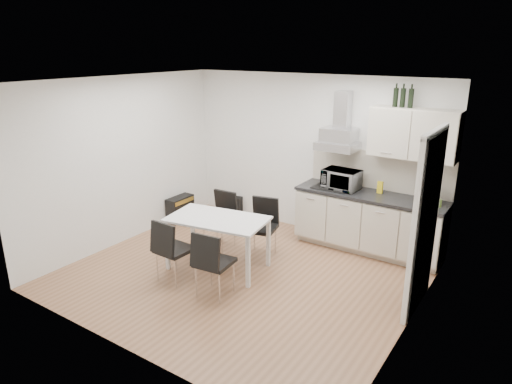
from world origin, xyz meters
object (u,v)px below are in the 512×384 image
(chair_far_left, at_px, (219,221))
(dining_table, at_px, (217,224))
(kitchenette, at_px, (374,199))
(chair_near_right, at_px, (215,263))
(chair_far_right, at_px, (261,229))
(chair_near_left, at_px, (175,250))
(guitar_amp, at_px, (180,208))
(floor_speaker, at_px, (236,205))

(chair_far_left, bearing_deg, dining_table, 124.23)
(kitchenette, relative_size, chair_far_left, 2.86)
(chair_far_left, height_order, chair_near_right, same)
(dining_table, bearing_deg, chair_far_right, 54.86)
(kitchenette, bearing_deg, chair_near_right, -116.20)
(chair_near_left, xyz_separation_m, guitar_amp, (-1.48, 1.69, -0.22))
(chair_near_left, height_order, guitar_amp, chair_near_left)
(chair_far_right, bearing_deg, chair_near_right, 82.39)
(dining_table, height_order, floor_speaker, dining_table)
(chair_far_left, bearing_deg, guitar_amp, -24.77)
(chair_far_left, height_order, floor_speaker, chair_far_left)
(kitchenette, relative_size, floor_speaker, 7.79)
(kitchenette, height_order, chair_far_left, kitchenette)
(dining_table, bearing_deg, chair_far_left, 117.52)
(chair_far_right, bearing_deg, floor_speaker, -55.81)
(chair_near_left, bearing_deg, guitar_amp, 133.18)
(dining_table, relative_size, chair_far_left, 1.66)
(chair_far_right, height_order, chair_near_left, same)
(chair_far_left, relative_size, guitar_amp, 1.67)
(chair_near_left, bearing_deg, kitchenette, 54.16)
(chair_far_left, distance_m, chair_near_left, 1.17)
(chair_far_left, height_order, guitar_amp, chair_far_left)
(dining_table, distance_m, guitar_amp, 2.08)
(chair_far_right, relative_size, floor_speaker, 2.72)
(dining_table, distance_m, floor_speaker, 2.24)
(chair_near_right, bearing_deg, kitchenette, 57.75)
(floor_speaker, bearing_deg, dining_table, -73.83)
(kitchenette, distance_m, floor_speaker, 2.75)
(chair_near_right, bearing_deg, chair_far_left, 119.86)
(chair_far_left, distance_m, guitar_amp, 1.44)
(kitchenette, distance_m, guitar_amp, 3.43)
(kitchenette, relative_size, chair_near_right, 2.86)
(chair_far_left, bearing_deg, chair_far_right, -175.08)
(kitchenette, xyz_separation_m, dining_table, (-1.59, -1.74, -0.17))
(chair_near_left, relative_size, chair_near_right, 1.00)
(chair_near_left, bearing_deg, chair_far_right, 68.27)
(kitchenette, xyz_separation_m, guitar_amp, (-3.31, -0.66, -0.61))
(dining_table, bearing_deg, chair_near_left, -120.73)
(guitar_amp, bearing_deg, kitchenette, 11.38)
(dining_table, distance_m, chair_near_right, 0.78)
(chair_near_right, height_order, floor_speaker, chair_near_right)
(dining_table, xyz_separation_m, chair_far_right, (0.31, 0.64, -0.22))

